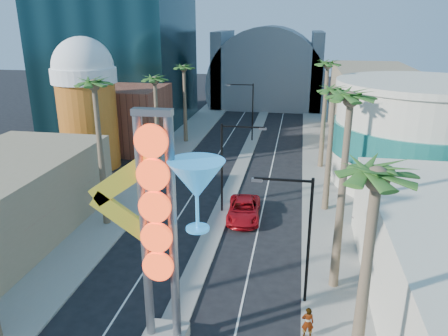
% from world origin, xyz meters
% --- Properties ---
extents(sidewalk_west, '(5.00, 100.00, 0.15)m').
position_xyz_m(sidewalk_west, '(-9.50, 35.00, 0.07)').
color(sidewalk_west, gray).
rests_on(sidewalk_west, ground).
extents(sidewalk_east, '(5.00, 100.00, 0.15)m').
position_xyz_m(sidewalk_east, '(9.50, 35.00, 0.07)').
color(sidewalk_east, gray).
rests_on(sidewalk_east, ground).
extents(median, '(1.60, 84.00, 0.15)m').
position_xyz_m(median, '(0.00, 38.00, 0.07)').
color(median, gray).
rests_on(median, ground).
extents(brick_filler_west, '(10.00, 10.00, 8.00)m').
position_xyz_m(brick_filler_west, '(-16.00, 38.00, 4.00)').
color(brick_filler_west, brown).
rests_on(brick_filler_west, ground).
extents(filler_east, '(10.00, 20.00, 10.00)m').
position_xyz_m(filler_east, '(16.00, 48.00, 5.00)').
color(filler_east, '#948360').
rests_on(filler_east, ground).
extents(beer_mug, '(7.00, 7.00, 14.50)m').
position_xyz_m(beer_mug, '(-17.00, 30.00, 7.84)').
color(beer_mug, '#AA5E16').
rests_on(beer_mug, ground).
extents(turquoise_building, '(16.60, 16.60, 10.60)m').
position_xyz_m(turquoise_building, '(18.00, 30.00, 5.25)').
color(turquoise_building, beige).
rests_on(turquoise_building, ground).
extents(canopy, '(22.00, 16.00, 22.00)m').
position_xyz_m(canopy, '(0.00, 72.00, 4.31)').
color(canopy, slate).
rests_on(canopy, ground).
extents(neon_sign, '(6.53, 2.60, 12.55)m').
position_xyz_m(neon_sign, '(0.82, 2.96, 7.31)').
color(neon_sign, gray).
rests_on(neon_sign, ground).
extents(streetlight_0, '(3.79, 0.25, 8.00)m').
position_xyz_m(streetlight_0, '(0.55, 20.00, 4.88)').
color(streetlight_0, black).
rests_on(streetlight_0, ground).
extents(streetlight_1, '(3.79, 0.25, 8.00)m').
position_xyz_m(streetlight_1, '(-0.55, 44.00, 4.88)').
color(streetlight_1, black).
rests_on(streetlight_1, ground).
extents(streetlight_2, '(3.45, 0.25, 8.00)m').
position_xyz_m(streetlight_2, '(6.72, 8.00, 4.83)').
color(streetlight_2, black).
rests_on(streetlight_2, ground).
extents(palm_1, '(2.40, 2.40, 12.70)m').
position_xyz_m(palm_1, '(-9.00, 16.00, 10.82)').
color(palm_1, brown).
rests_on(palm_1, ground).
extents(palm_2, '(2.40, 2.40, 11.20)m').
position_xyz_m(palm_2, '(-9.00, 30.00, 9.48)').
color(palm_2, brown).
rests_on(palm_2, ground).
extents(palm_3, '(2.40, 2.40, 11.20)m').
position_xyz_m(palm_3, '(-9.00, 42.00, 9.48)').
color(palm_3, brown).
rests_on(palm_3, ground).
extents(palm_4, '(2.40, 2.40, 12.20)m').
position_xyz_m(palm_4, '(9.00, 0.00, 10.38)').
color(palm_4, brown).
rests_on(palm_4, ground).
extents(palm_5, '(2.40, 2.40, 13.20)m').
position_xyz_m(palm_5, '(9.00, 10.00, 11.27)').
color(palm_5, brown).
rests_on(palm_5, ground).
extents(palm_6, '(2.40, 2.40, 11.70)m').
position_xyz_m(palm_6, '(9.00, 22.00, 9.93)').
color(palm_6, brown).
rests_on(palm_6, ground).
extents(palm_7, '(2.40, 2.40, 12.70)m').
position_xyz_m(palm_7, '(9.00, 34.00, 10.82)').
color(palm_7, brown).
rests_on(palm_7, ground).
extents(red_pickup, '(3.08, 5.99, 1.62)m').
position_xyz_m(red_pickup, '(2.07, 19.01, 0.81)').
color(red_pickup, '#B50D16').
rests_on(red_pickup, ground).
extents(pedestrian_a, '(0.69, 0.49, 1.81)m').
position_xyz_m(pedestrian_a, '(7.30, 4.83, 1.05)').
color(pedestrian_a, gray).
rests_on(pedestrian_a, sidewalk_east).
extents(pedestrian_b, '(1.10, 0.99, 1.86)m').
position_xyz_m(pedestrian_b, '(11.27, 18.22, 1.08)').
color(pedestrian_b, gray).
rests_on(pedestrian_b, sidewalk_east).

